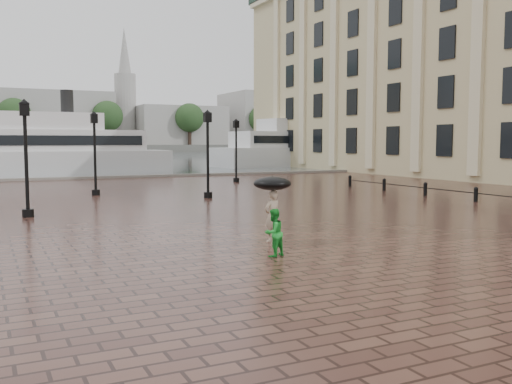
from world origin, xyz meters
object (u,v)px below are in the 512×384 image
Objects in this scene: street_lamps at (104,153)px; child_pedestrian at (274,233)px; ferry_near at (35,150)px; adult_pedestrian at (272,216)px; ferry_far at (304,147)px.

child_pedestrian is (0.67, -18.54, -1.71)m from street_lamps.
ferry_near reaches higher than child_pedestrian.
ferry_near reaches higher than adult_pedestrian.
ferry_near is at bearing -171.14° from ferry_far.
adult_pedestrian is at bearing -128.66° from ferry_far.
ferry_far is (28.64, 47.01, 1.66)m from child_pedestrian.
ferry_far reaches higher than ferry_near.
child_pedestrian is at bearing 50.41° from adult_pedestrian.
street_lamps is at bearing -142.93° from ferry_far.
street_lamps is at bearing -108.98° from child_pedestrian.
ferry_near is 0.94× the size of ferry_far.
ferry_near is (-3.50, 36.17, 1.43)m from adult_pedestrian.
child_pedestrian is 38.21m from ferry_near.
ferry_near is (-1.87, 19.55, -0.14)m from street_lamps.
ferry_near is at bearing -107.22° from child_pedestrian.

